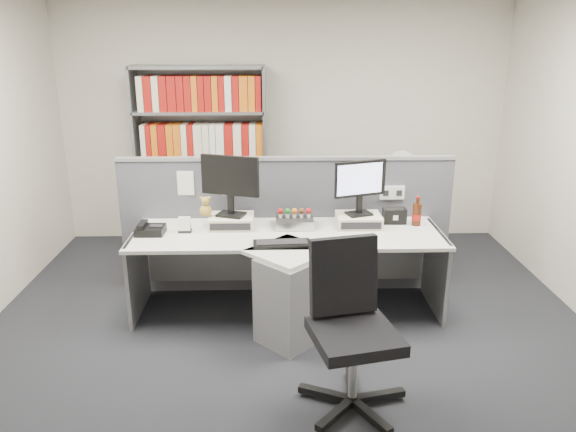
{
  "coord_description": "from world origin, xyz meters",
  "views": [
    {
      "loc": [
        -0.11,
        -3.55,
        2.29
      ],
      "look_at": [
        0.0,
        0.65,
        0.92
      ],
      "focal_mm": 34.55,
      "sensor_mm": 36.0,
      "label": 1
    }
  ],
  "objects_px": {
    "shelving_unit": "(202,161)",
    "monitor_right": "(360,183)",
    "desk_fan": "(401,168)",
    "monitor_left": "(230,180)",
    "desk": "(288,272)",
    "office_chair": "(350,322)",
    "speaker": "(394,216)",
    "filing_cabinet": "(397,227)",
    "desk_calendar": "(185,226)",
    "mouse": "(339,242)",
    "cola_bottle": "(417,214)",
    "desk_phone": "(150,229)",
    "keyboard": "(282,243)",
    "desktop_pc": "(294,222)"
  },
  "relations": [
    {
      "from": "desktop_pc",
      "to": "keyboard",
      "type": "distance_m",
      "value": 0.47
    },
    {
      "from": "shelving_unit",
      "to": "office_chair",
      "type": "bearing_deg",
      "value": -66.36
    },
    {
      "from": "mouse",
      "to": "filing_cabinet",
      "type": "bearing_deg",
      "value": 61.51
    },
    {
      "from": "desk_calendar",
      "to": "speaker",
      "type": "distance_m",
      "value": 1.81
    },
    {
      "from": "monitor_right",
      "to": "office_chair",
      "type": "distance_m",
      "value": 1.54
    },
    {
      "from": "desk_calendar",
      "to": "office_chair",
      "type": "relative_size",
      "value": 0.12
    },
    {
      "from": "mouse",
      "to": "desk_fan",
      "type": "distance_m",
      "value": 1.7
    },
    {
      "from": "monitor_left",
      "to": "desk_fan",
      "type": "bearing_deg",
      "value": 31.16
    },
    {
      "from": "desk",
      "to": "desk_calendar",
      "type": "height_order",
      "value": "desk_calendar"
    },
    {
      "from": "monitor_left",
      "to": "filing_cabinet",
      "type": "relative_size",
      "value": 0.75
    },
    {
      "from": "desk",
      "to": "office_chair",
      "type": "distance_m",
      "value": 1.11
    },
    {
      "from": "shelving_unit",
      "to": "monitor_right",
      "type": "bearing_deg",
      "value": -43.95
    },
    {
      "from": "desk_phone",
      "to": "filing_cabinet",
      "type": "relative_size",
      "value": 0.33
    },
    {
      "from": "keyboard",
      "to": "cola_bottle",
      "type": "height_order",
      "value": "cola_bottle"
    },
    {
      "from": "desk_fan",
      "to": "monitor_right",
      "type": "bearing_deg",
      "value": -119.74
    },
    {
      "from": "desk",
      "to": "monitor_left",
      "type": "distance_m",
      "value": 0.91
    },
    {
      "from": "shelving_unit",
      "to": "office_chair",
      "type": "height_order",
      "value": "shelving_unit"
    },
    {
      "from": "speaker",
      "to": "filing_cabinet",
      "type": "relative_size",
      "value": 0.29
    },
    {
      "from": "desk_calendar",
      "to": "desk_fan",
      "type": "relative_size",
      "value": 0.28
    },
    {
      "from": "desk_phone",
      "to": "office_chair",
      "type": "distance_m",
      "value": 1.98
    },
    {
      "from": "shelving_unit",
      "to": "desk_fan",
      "type": "bearing_deg",
      "value": -12.08
    },
    {
      "from": "shelving_unit",
      "to": "keyboard",
      "type": "bearing_deg",
      "value": -66.17
    },
    {
      "from": "desk_phone",
      "to": "cola_bottle",
      "type": "relative_size",
      "value": 0.89
    },
    {
      "from": "mouse",
      "to": "desk_calendar",
      "type": "height_order",
      "value": "desk_calendar"
    },
    {
      "from": "cola_bottle",
      "to": "shelving_unit",
      "type": "relative_size",
      "value": 0.13
    },
    {
      "from": "desk",
      "to": "speaker",
      "type": "relative_size",
      "value": 13.02
    },
    {
      "from": "monitor_right",
      "to": "desk_fan",
      "type": "distance_m",
      "value": 1.17
    },
    {
      "from": "monitor_right",
      "to": "shelving_unit",
      "type": "xyz_separation_m",
      "value": [
        -1.52,
        1.47,
        -0.13
      ]
    },
    {
      "from": "keyboard",
      "to": "desk_fan",
      "type": "distance_m",
      "value": 1.95
    },
    {
      "from": "monitor_right",
      "to": "shelving_unit",
      "type": "bearing_deg",
      "value": 136.05
    },
    {
      "from": "monitor_left",
      "to": "desktop_pc",
      "type": "distance_m",
      "value": 0.66
    },
    {
      "from": "desk_phone",
      "to": "desk_calendar",
      "type": "xyz_separation_m",
      "value": [
        0.29,
        0.03,
        0.02
      ]
    },
    {
      "from": "monitor_right",
      "to": "desktop_pc",
      "type": "xyz_separation_m",
      "value": [
        -0.56,
        -0.0,
        -0.34
      ]
    },
    {
      "from": "speaker",
      "to": "filing_cabinet",
      "type": "bearing_deg",
      "value": 74.9
    },
    {
      "from": "mouse",
      "to": "cola_bottle",
      "type": "xyz_separation_m",
      "value": [
        0.72,
        0.46,
        0.07
      ]
    },
    {
      "from": "monitor_left",
      "to": "desktop_pc",
      "type": "height_order",
      "value": "monitor_left"
    },
    {
      "from": "cola_bottle",
      "to": "filing_cabinet",
      "type": "distance_m",
      "value": 1.12
    },
    {
      "from": "mouse",
      "to": "speaker",
      "type": "xyz_separation_m",
      "value": [
        0.54,
        0.52,
        0.04
      ]
    },
    {
      "from": "desk",
      "to": "filing_cabinet",
      "type": "distance_m",
      "value": 1.85
    },
    {
      "from": "desk_fan",
      "to": "office_chair",
      "type": "xyz_separation_m",
      "value": [
        -0.84,
        -2.44,
        -0.43
      ]
    },
    {
      "from": "desk_fan",
      "to": "monitor_left",
      "type": "bearing_deg",
      "value": -148.84
    },
    {
      "from": "mouse",
      "to": "office_chair",
      "type": "distance_m",
      "value": 0.98
    },
    {
      "from": "cola_bottle",
      "to": "monitor_right",
      "type": "bearing_deg",
      "value": -179.73
    },
    {
      "from": "speaker",
      "to": "shelving_unit",
      "type": "relative_size",
      "value": 0.1
    },
    {
      "from": "speaker",
      "to": "office_chair",
      "type": "xyz_separation_m",
      "value": [
        -0.58,
        -1.49,
        -0.22
      ]
    },
    {
      "from": "desk_phone",
      "to": "speaker",
      "type": "xyz_separation_m",
      "value": [
        2.09,
        0.23,
        0.03
      ]
    },
    {
      "from": "cola_bottle",
      "to": "desk_fan",
      "type": "bearing_deg",
      "value": 85.71
    },
    {
      "from": "keyboard",
      "to": "desk",
      "type": "bearing_deg",
      "value": 54.37
    },
    {
      "from": "monitor_right",
      "to": "office_chair",
      "type": "height_order",
      "value": "monitor_right"
    },
    {
      "from": "shelving_unit",
      "to": "monitor_left",
      "type": "bearing_deg",
      "value": -73.97
    }
  ]
}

